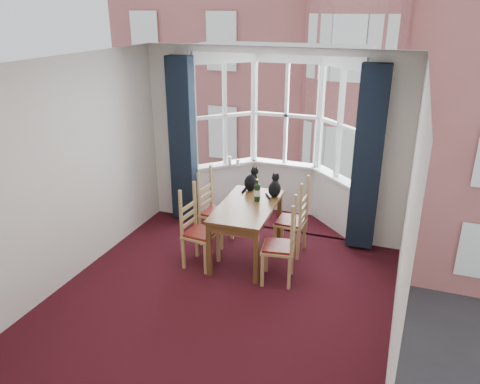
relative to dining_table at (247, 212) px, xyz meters
The scene contains 22 objects.
floor 1.42m from the dining_table, 87.90° to the right, with size 4.50×4.50×0.00m, color black.
ceiling 2.45m from the dining_table, 87.90° to the right, with size 4.50×4.50×0.00m, color white.
wall_left 2.42m from the dining_table, 147.67° to the right, with size 4.50×4.50×0.00m, color silver.
wall_right 2.49m from the dining_table, 31.16° to the right, with size 4.50×4.50×0.00m, color silver.
wall_near 3.56m from the dining_table, 89.25° to the right, with size 4.00×4.00×0.00m, color silver.
wall_back_pier_left 2.03m from the dining_table, 147.73° to the left, with size 0.70×0.12×2.80m, color silver.
wall_back_pier_right 2.10m from the dining_table, 30.86° to the left, with size 0.70×0.12×2.80m, color silver.
bay_window 1.67m from the dining_table, 88.28° to the left, with size 2.76×0.94×2.80m.
curtain_left 1.74m from the dining_table, 148.78° to the left, with size 0.38×0.22×2.60m, color black.
curtain_right 1.81m from the dining_table, 29.62° to the left, with size 0.38×0.22×2.60m, color black.
dining_table is the anchor object (origin of this frame).
chair_left_near 0.77m from the dining_table, 143.85° to the right, with size 0.43×0.45×0.92m.
chair_left_far 0.74m from the dining_table, 158.42° to the left, with size 0.43×0.45×0.92m.
chair_right_near 0.83m from the dining_table, 33.12° to the right, with size 0.46×0.48×0.92m.
chair_right_far 0.75m from the dining_table, 28.30° to the left, with size 0.41×0.43×0.92m.
cat_left 0.62m from the dining_table, 103.36° to the left, with size 0.26×0.30×0.36m.
cat_right 0.56m from the dining_table, 59.58° to the left, with size 0.21×0.27×0.34m.
wine_bottle 0.32m from the dining_table, 66.14° to the left, with size 0.08×0.08×0.32m.
candle_tall 1.60m from the dining_table, 120.17° to the left, with size 0.06×0.06×0.13m, color white.
candle_short 1.56m from the dining_table, 115.24° to the left, with size 0.06×0.06×0.09m, color white.
street 31.73m from the dining_table, 89.92° to the left, with size 80.00×80.00×0.00m, color #333335.
tenement_building 12.81m from the dining_table, 89.80° to the left, with size 18.40×7.80×15.20m.
Camera 1 is at (1.90, -4.30, 3.32)m, focal length 35.00 mm.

